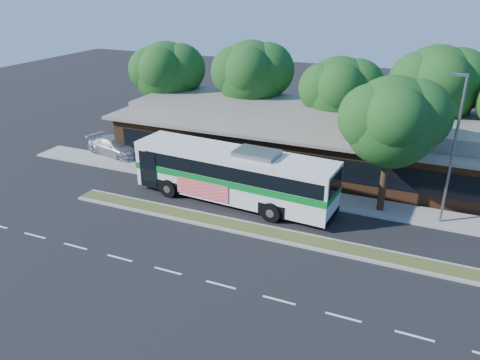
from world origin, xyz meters
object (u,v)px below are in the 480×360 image
(lamp_post, at_px, (453,147))
(sedan, at_px, (115,147))
(transit_bus, at_px, (234,172))
(sidewalk_tree, at_px, (399,120))

(lamp_post, xyz_separation_m, sedan, (-25.57, 1.96, -4.13))
(transit_bus, height_order, sedan, transit_bus)
(lamp_post, xyz_separation_m, sidewalk_tree, (-3.16, 0.33, 1.13))
(lamp_post, bearing_deg, transit_bus, -170.18)
(lamp_post, relative_size, sidewalk_tree, 1.05)
(sedan, distance_m, sidewalk_tree, 23.08)
(transit_bus, relative_size, sedan, 2.63)
(sidewalk_tree, bearing_deg, transit_bus, -165.16)
(sedan, height_order, sidewalk_tree, sidewalk_tree)
(transit_bus, height_order, sidewalk_tree, sidewalk_tree)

